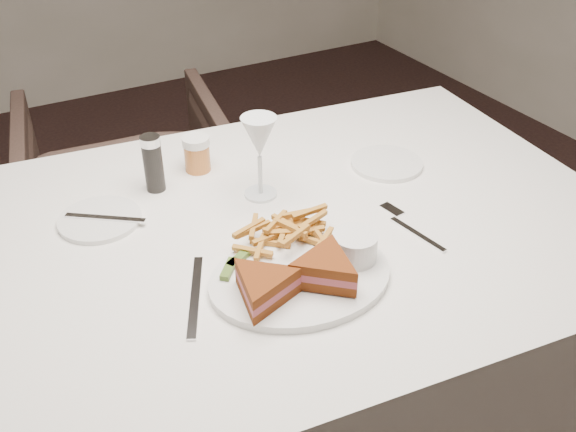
{
  "coord_description": "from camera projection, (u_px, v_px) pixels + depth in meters",
  "views": [
    {
      "loc": [
        -0.11,
        -0.98,
        1.46
      ],
      "look_at": [
        0.36,
        -0.13,
        0.8
      ],
      "focal_mm": 40.0,
      "sensor_mm": 36.0,
      "label": 1
    }
  ],
  "objects": [
    {
      "name": "table",
      "position": [
        277.0,
        360.0,
        1.45
      ],
      "size": [
        1.46,
        1.05,
        0.75
      ],
      "primitive_type": "cube",
      "rotation": [
        0.0,
        0.0,
        -0.11
      ],
      "color": "white",
      "rests_on": "ground"
    },
    {
      "name": "chair_far",
      "position": [
        128.0,
        182.0,
        2.18
      ],
      "size": [
        0.74,
        0.71,
        0.67
      ],
      "primitive_type": "imported",
      "rotation": [
        0.0,
        0.0,
        2.97
      ],
      "color": "#423029",
      "rests_on": "ground"
    },
    {
      "name": "table_setting",
      "position": [
        277.0,
        230.0,
        1.16
      ],
      "size": [
        0.78,
        0.62,
        0.18
      ],
      "color": "white",
      "rests_on": "table"
    }
  ]
}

